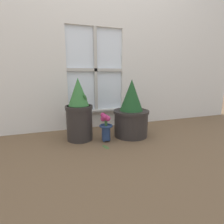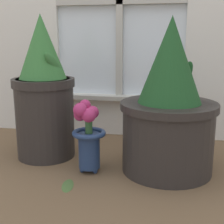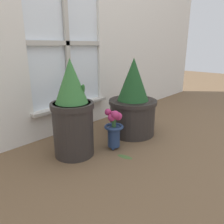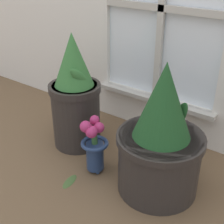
# 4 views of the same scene
# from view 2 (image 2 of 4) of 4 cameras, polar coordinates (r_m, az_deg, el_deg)

# --- Properties ---
(ground_plane) EXTENTS (10.00, 10.00, 0.00)m
(ground_plane) POSITION_cam_2_polar(r_m,az_deg,el_deg) (1.24, -3.73, -12.66)
(ground_plane) COLOR brown
(potted_plant_left) EXTENTS (0.28, 0.28, 0.65)m
(potted_plant_left) POSITION_cam_2_polar(r_m,az_deg,el_deg) (1.45, -12.33, 3.18)
(potted_plant_left) COLOR #2D2826
(potted_plant_left) RESTS_ON ground_plane
(potted_plant_right) EXTENTS (0.39, 0.39, 0.63)m
(potted_plant_right) POSITION_cam_2_polar(r_m,az_deg,el_deg) (1.28, 10.34, 0.29)
(potted_plant_right) COLOR #2D2826
(potted_plant_right) RESTS_ON ground_plane
(flower_vase) EXTENTS (0.14, 0.14, 0.30)m
(flower_vase) POSITION_cam_2_polar(r_m,az_deg,el_deg) (1.27, -4.41, -4.11)
(flower_vase) COLOR navy
(flower_vase) RESTS_ON ground_plane
(fallen_leaf) EXTENTS (0.07, 0.12, 0.01)m
(fallen_leaf) POSITION_cam_2_polar(r_m,az_deg,el_deg) (1.22, -8.11, -13.03)
(fallen_leaf) COLOR #476633
(fallen_leaf) RESTS_ON ground_plane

